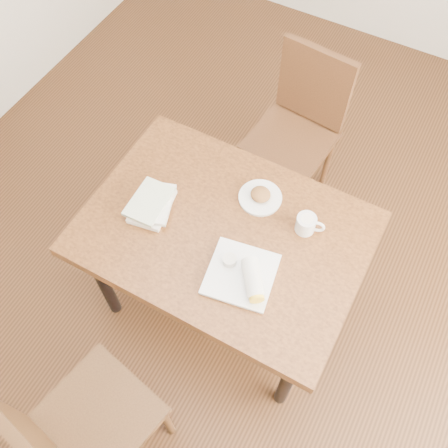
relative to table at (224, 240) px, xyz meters
The scene contains 9 objects.
ground 0.67m from the table, ahead, with size 4.00×5.00×0.01m, color #472814.
room_walls 0.96m from the table, ahead, with size 4.02×5.02×2.80m.
table is the anchor object (origin of this frame).
chair_near 0.95m from the table, 97.57° to the right, with size 0.49×0.49×0.95m.
chair_far 0.90m from the table, 91.48° to the left, with size 0.46×0.46×0.95m.
plate_scone 0.25m from the table, 73.71° to the left, with size 0.19×0.19×0.06m.
coffee_mug 0.37m from the table, 29.42° to the left, with size 0.12×0.08×0.08m.
plate_burrito 0.26m from the table, 41.66° to the right, with size 0.30×0.30×0.09m.
book_stack 0.35m from the table, behind, with size 0.20×0.25×0.06m.
Camera 1 is at (0.51, -0.94, 2.56)m, focal length 40.00 mm.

